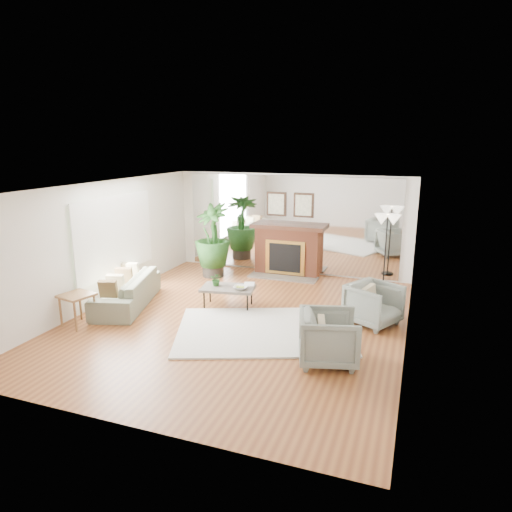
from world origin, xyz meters
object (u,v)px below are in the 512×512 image
at_px(side_table, 77,299).
at_px(potted_ficus, 212,238).
at_px(armchair_back, 374,304).
at_px(armchair_front, 329,338).
at_px(sofa, 127,291).
at_px(fireplace, 287,249).
at_px(floor_lamp, 387,226).
at_px(coffee_table, 228,289).

distance_m(side_table, potted_ficus, 3.86).
bearing_deg(armchair_back, armchair_front, -166.01).
bearing_deg(sofa, fireplace, 126.54).
xyz_separation_m(fireplace, floor_lamp, (2.40, -0.48, 0.82)).
bearing_deg(sofa, coffee_table, 90.65).
bearing_deg(armchair_front, potted_ficus, 29.63).
distance_m(fireplace, potted_ficus, 1.88).
distance_m(armchair_back, side_table, 5.39).
xyz_separation_m(sofa, floor_lamp, (4.85, 2.80, 1.17)).
bearing_deg(potted_ficus, sofa, -106.90).
xyz_separation_m(coffee_table, floor_lamp, (2.86, 2.18, 1.09)).
relative_size(sofa, floor_lamp, 1.24).
bearing_deg(coffee_table, fireplace, 80.07).
bearing_deg(sofa, floor_lamp, 103.27).
bearing_deg(fireplace, coffee_table, -99.93).
bearing_deg(potted_ficus, armchair_front, -44.78).
relative_size(fireplace, coffee_table, 1.79).
distance_m(coffee_table, armchair_front, 2.92).
bearing_deg(potted_ficus, fireplace, 24.62).
xyz_separation_m(potted_ficus, floor_lamp, (4.09, 0.29, 0.50)).
relative_size(coffee_table, armchair_front, 1.31).
distance_m(fireplace, sofa, 4.11).
distance_m(fireplace, armchair_back, 3.53).
xyz_separation_m(armchair_back, potted_ficus, (-4.08, 1.80, 0.59)).
relative_size(armchair_back, armchair_front, 0.96).
height_order(armchair_back, armchair_front, armchair_front).
relative_size(armchair_front, side_table, 1.40).
bearing_deg(floor_lamp, fireplace, 168.56).
bearing_deg(floor_lamp, armchair_front, -97.09).
height_order(sofa, armchair_back, armchair_back).
bearing_deg(armchair_back, fireplace, 71.90).
bearing_deg(floor_lamp, potted_ficus, -175.96).
bearing_deg(side_table, coffee_table, 39.79).
distance_m(sofa, side_table, 1.23).
relative_size(armchair_back, side_table, 1.34).
bearing_deg(armchair_front, coffee_table, 39.06).
relative_size(armchair_back, potted_ficus, 0.46).
bearing_deg(floor_lamp, sofa, -150.02).
bearing_deg(armchair_back, sofa, 127.30).
height_order(fireplace, armchair_back, fireplace).
distance_m(armchair_front, potted_ficus, 5.11).
height_order(coffee_table, armchair_front, armchair_front).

